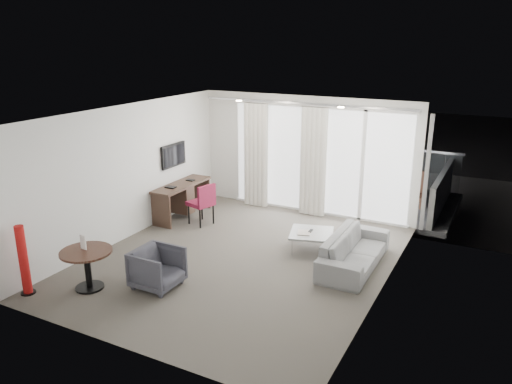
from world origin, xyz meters
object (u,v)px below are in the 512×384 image
at_px(desk_chair, 201,204).
at_px(red_lamp, 24,260).
at_px(coffee_table, 311,241).
at_px(desk, 182,200).
at_px(sofa, 354,251).
at_px(tub_armchair, 157,268).
at_px(rattan_chair_a, 364,185).
at_px(round_table, 88,270).
at_px(rattan_chair_b, 413,189).

relative_size(desk_chair, red_lamp, 0.80).
height_order(desk_chair, coffee_table, desk_chair).
relative_size(desk, desk_chair, 1.78).
distance_m(desk_chair, sofa, 3.52).
height_order(desk_chair, red_lamp, red_lamp).
height_order(tub_armchair, rattan_chair_a, rattan_chair_a).
relative_size(round_table, rattan_chair_a, 0.92).
bearing_deg(rattan_chair_a, desk_chair, -113.45).
relative_size(desk_chair, coffee_table, 1.16).
bearing_deg(red_lamp, coffee_table, 47.33).
distance_m(sofa, rattan_chair_a, 3.59).
bearing_deg(desk, coffee_table, -7.03).
bearing_deg(rattan_chair_a, round_table, -94.93).
relative_size(coffee_table, rattan_chair_a, 0.89).
bearing_deg(coffee_table, round_table, -130.49).
xyz_separation_m(desk, sofa, (4.09, -0.70, -0.09)).
relative_size(desk_chair, rattan_chair_a, 1.03).
relative_size(desk_chair, rattan_chair_b, 1.13).
xyz_separation_m(red_lamp, coffee_table, (3.29, 3.57, -0.38)).
height_order(tub_armchair, coffee_table, tub_armchair).
height_order(round_table, coffee_table, round_table).
distance_m(round_table, tub_armchair, 1.08).
height_order(desk, tub_armchair, desk).
bearing_deg(rattan_chair_b, sofa, -98.14).
relative_size(desk, tub_armchair, 2.26).
distance_m(red_lamp, coffee_table, 4.87).
height_order(desk, red_lamp, red_lamp).
bearing_deg(tub_armchair, red_lamp, 123.82).
height_order(coffee_table, rattan_chair_b, rattan_chair_b).
height_order(red_lamp, rattan_chair_b, red_lamp).
bearing_deg(desk_chair, round_table, -73.79).
xyz_separation_m(desk, desk_chair, (0.61, -0.19, 0.07)).
bearing_deg(coffee_table, sofa, -18.46).
bearing_deg(round_table, desk_chair, 90.15).
relative_size(desk_chair, round_table, 1.12).
relative_size(sofa, rattan_chair_b, 2.48).
bearing_deg(sofa, desk_chair, 81.74).
xyz_separation_m(coffee_table, rattan_chair_b, (1.17, 3.51, 0.22)).
bearing_deg(desk, tub_armchair, -61.42).
relative_size(coffee_table, sofa, 0.39).
distance_m(coffee_table, sofa, 0.96).
bearing_deg(rattan_chair_b, desk, -148.66).
distance_m(round_table, sofa, 4.40).
xyz_separation_m(desk_chair, coffee_table, (2.57, -0.20, -0.27)).
bearing_deg(coffee_table, desk_chair, 175.50).
height_order(desk, coffee_table, desk).
xyz_separation_m(desk, coffee_table, (3.19, -0.39, -0.20)).
height_order(tub_armchair, rattan_chair_b, rattan_chair_b).
height_order(sofa, rattan_chair_a, rattan_chair_a).
relative_size(sofa, rattan_chair_a, 2.25).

